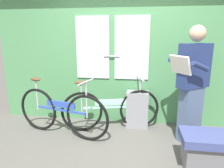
{
  "coord_description": "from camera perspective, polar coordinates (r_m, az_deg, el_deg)",
  "views": [
    {
      "loc": [
        0.32,
        -2.46,
        1.61
      ],
      "look_at": [
        -0.12,
        0.6,
        0.86
      ],
      "focal_mm": 32.65,
      "sensor_mm": 36.0,
      "label": 1
    }
  ],
  "objects": [
    {
      "name": "bicycle_near_door",
      "position": [
        3.51,
        -0.38,
        -7.02
      ],
      "size": [
        1.64,
        0.59,
        0.91
      ],
      "rotation": [
        0.0,
        0.0,
        0.27
      ],
      "color": "black",
      "rests_on": "ground_plane"
    },
    {
      "name": "passenger_reading_newspaper",
      "position": [
        3.22,
        21.59,
        0.36
      ],
      "size": [
        0.64,
        0.59,
        1.74
      ],
      "rotation": [
        0.0,
        0.0,
        3.75
      ],
      "color": "slate",
      "rests_on": "ground_plane"
    },
    {
      "name": "bench_seat_corner",
      "position": [
        2.86,
        25.66,
        -16.42
      ],
      "size": [
        0.7,
        0.44,
        0.45
      ],
      "color": "#3D477F",
      "rests_on": "ground_plane"
    },
    {
      "name": "bicycle_leaning_behind",
      "position": [
        3.43,
        -14.13,
        -7.63
      ],
      "size": [
        1.65,
        0.57,
        0.95
      ],
      "rotation": [
        0.0,
        0.0,
        -0.25
      ],
      "color": "black",
      "rests_on": "ground_plane"
    },
    {
      "name": "train_door_wall",
      "position": [
        3.69,
        3.1,
        8.19
      ],
      "size": [
        4.69,
        0.28,
        2.42
      ],
      "color": "#4C8C56",
      "rests_on": "ground_plane"
    },
    {
      "name": "trash_bin_by_wall",
      "position": [
        3.67,
        7.05,
        -7.01
      ],
      "size": [
        0.38,
        0.28,
        0.64
      ],
      "primitive_type": "cube",
      "color": "gray",
      "rests_on": "ground_plane"
    },
    {
      "name": "ground_plane",
      "position": [
        2.97,
        0.7,
        -19.66
      ],
      "size": [
        5.69,
        4.0,
        0.04
      ],
      "primitive_type": "cube",
      "color": "#56544F"
    }
  ]
}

